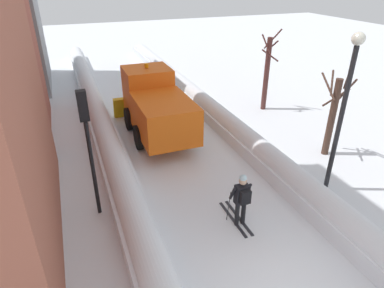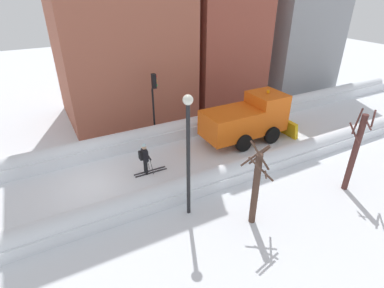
{
  "view_description": "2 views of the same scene",
  "coord_description": "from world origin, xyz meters",
  "px_view_note": "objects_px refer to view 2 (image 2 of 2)",
  "views": [
    {
      "loc": [
        -4.09,
        -4.4,
        7.1
      ],
      "look_at": [
        -0.25,
        5.6,
        1.51
      ],
      "focal_mm": 31.38,
      "sensor_mm": 36.0,
      "label": 1
    },
    {
      "loc": [
        13.33,
        -1.53,
        9.12
      ],
      "look_at": [
        0.44,
        5.4,
        1.19
      ],
      "focal_mm": 28.29,
      "sensor_mm": 36.0,
      "label": 2
    }
  ],
  "objects_px": {
    "street_lamp": "(188,144)",
    "plow_truck": "(248,118)",
    "bare_tree_mid": "(355,151)",
    "traffic_light_pole": "(154,93)",
    "skier": "(145,157)",
    "bare_tree_near": "(256,186)"
  },
  "relations": [
    {
      "from": "skier",
      "to": "bare_tree_near",
      "type": "height_order",
      "value": "bare_tree_near"
    },
    {
      "from": "bare_tree_mid",
      "to": "street_lamp",
      "type": "bearing_deg",
      "value": -105.36
    },
    {
      "from": "skier",
      "to": "traffic_light_pole",
      "type": "distance_m",
      "value": 5.0
    },
    {
      "from": "bare_tree_near",
      "to": "bare_tree_mid",
      "type": "xyz_separation_m",
      "value": [
        0.32,
        5.52,
        0.27
      ]
    },
    {
      "from": "plow_truck",
      "to": "traffic_light_pole",
      "type": "height_order",
      "value": "traffic_light_pole"
    },
    {
      "from": "plow_truck",
      "to": "street_lamp",
      "type": "distance_m",
      "value": 8.22
    },
    {
      "from": "skier",
      "to": "bare_tree_mid",
      "type": "relative_size",
      "value": 0.41
    },
    {
      "from": "bare_tree_mid",
      "to": "skier",
      "type": "bearing_deg",
      "value": -125.8
    },
    {
      "from": "traffic_light_pole",
      "to": "street_lamp",
      "type": "xyz_separation_m",
      "value": [
        7.86,
        -1.7,
        0.55
      ]
    },
    {
      "from": "traffic_light_pole",
      "to": "street_lamp",
      "type": "relative_size",
      "value": 0.75
    },
    {
      "from": "plow_truck",
      "to": "bare_tree_near",
      "type": "xyz_separation_m",
      "value": [
        6.27,
        -4.47,
        0.37
      ]
    },
    {
      "from": "street_lamp",
      "to": "traffic_light_pole",
      "type": "bearing_deg",
      "value": 167.83
    },
    {
      "from": "skier",
      "to": "bare_tree_mid",
      "type": "height_order",
      "value": "bare_tree_mid"
    },
    {
      "from": "traffic_light_pole",
      "to": "plow_truck",
      "type": "bearing_deg",
      "value": 55.43
    },
    {
      "from": "skier",
      "to": "plow_truck",
      "type": "bearing_deg",
      "value": 95.14
    },
    {
      "from": "skier",
      "to": "street_lamp",
      "type": "distance_m",
      "value": 4.59
    },
    {
      "from": "skier",
      "to": "bare_tree_mid",
      "type": "xyz_separation_m",
      "value": [
        5.94,
        8.23,
        1.12
      ]
    },
    {
      "from": "traffic_light_pole",
      "to": "bare_tree_near",
      "type": "distance_m",
      "value": 9.71
    },
    {
      "from": "street_lamp",
      "to": "plow_truck",
      "type": "bearing_deg",
      "value": 124.15
    },
    {
      "from": "skier",
      "to": "traffic_light_pole",
      "type": "height_order",
      "value": "traffic_light_pole"
    },
    {
      "from": "traffic_light_pole",
      "to": "street_lamp",
      "type": "distance_m",
      "value": 8.06
    },
    {
      "from": "street_lamp",
      "to": "bare_tree_mid",
      "type": "relative_size",
      "value": 1.25
    }
  ]
}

